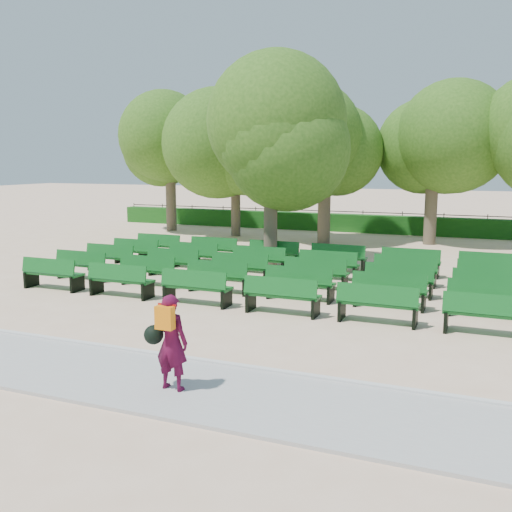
# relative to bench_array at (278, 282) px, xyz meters

# --- Properties ---
(ground) EXTENTS (120.00, 120.00, 0.00)m
(ground) POSITION_rel_bench_array_xyz_m (-1.33, -0.51, -0.09)
(ground) COLOR beige
(paving) EXTENTS (30.00, 2.20, 0.06)m
(paving) POSITION_rel_bench_array_xyz_m (-1.33, -7.91, -0.06)
(paving) COLOR #ACABA7
(paving) RESTS_ON ground
(curb) EXTENTS (30.00, 0.12, 0.10)m
(curb) POSITION_rel_bench_array_xyz_m (-1.33, -6.76, -0.04)
(curb) COLOR silver
(curb) RESTS_ON ground
(hedge) EXTENTS (26.00, 0.70, 0.90)m
(hedge) POSITION_rel_bench_array_xyz_m (-1.33, 13.49, 0.36)
(hedge) COLOR #175215
(hedge) RESTS_ON ground
(fence) EXTENTS (26.00, 0.10, 1.02)m
(fence) POSITION_rel_bench_array_xyz_m (-1.33, 13.89, -0.09)
(fence) COLOR black
(fence) RESTS_ON ground
(tree_line) EXTENTS (21.80, 6.80, 7.04)m
(tree_line) POSITION_rel_bench_array_xyz_m (-1.33, 9.49, -0.09)
(tree_line) COLOR #38651B
(tree_line) RESTS_ON ground
(bench_array) EXTENTS (1.84, 0.65, 1.14)m
(bench_array) POSITION_rel_bench_array_xyz_m (0.00, 0.00, 0.00)
(bench_array) COLOR #105C1D
(bench_array) RESTS_ON ground
(tree_among) EXTENTS (4.56, 4.56, 6.22)m
(tree_among) POSITION_rel_bench_array_xyz_m (-1.11, 2.34, 4.05)
(tree_among) COLOR brown
(tree_among) RESTS_ON ground
(person) EXTENTS (0.73, 0.44, 1.54)m
(person) POSITION_rel_bench_array_xyz_m (1.11, -8.07, 0.76)
(person) COLOR #4B0A28
(person) RESTS_ON ground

